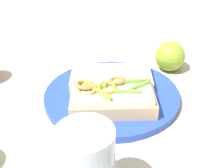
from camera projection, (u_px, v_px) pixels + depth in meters
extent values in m
plane|color=#BEAE9A|center=(112.00, 98.00, 0.62)|extent=(2.00, 2.00, 0.00)
cylinder|color=#2747B8|center=(112.00, 95.00, 0.62)|extent=(0.28, 0.28, 0.01)
cube|color=tan|center=(113.00, 99.00, 0.57)|extent=(0.16, 0.19, 0.03)
cube|color=beige|center=(113.00, 91.00, 0.56)|extent=(0.14, 0.17, 0.01)
torus|color=#B27E28|center=(107.00, 88.00, 0.55)|extent=(0.05, 0.05, 0.01)
torus|color=#BD6D30|center=(88.00, 89.00, 0.55)|extent=(0.04, 0.04, 0.02)
torus|color=#B57635|center=(85.00, 85.00, 0.56)|extent=(0.05, 0.05, 0.02)
torus|color=#B87A32|center=(119.00, 80.00, 0.58)|extent=(0.04, 0.03, 0.01)
cube|color=#7BB03C|center=(140.00, 85.00, 0.56)|extent=(0.02, 0.04, 0.01)
cube|color=#7BB237|center=(94.00, 87.00, 0.56)|extent=(0.02, 0.05, 0.01)
cube|color=#80AC36|center=(94.00, 89.00, 0.55)|extent=(0.06, 0.02, 0.01)
cube|color=#719E46|center=(128.00, 91.00, 0.54)|extent=(0.03, 0.05, 0.01)
cube|color=#7CAD33|center=(102.00, 94.00, 0.53)|extent=(0.05, 0.02, 0.01)
cube|color=#6EA940|center=(135.00, 81.00, 0.57)|extent=(0.02, 0.05, 0.01)
cube|color=beige|center=(111.00, 77.00, 0.65)|extent=(0.16, 0.20, 0.02)
sphere|color=#88A92C|center=(170.00, 56.00, 0.71)|extent=(0.08, 0.08, 0.07)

